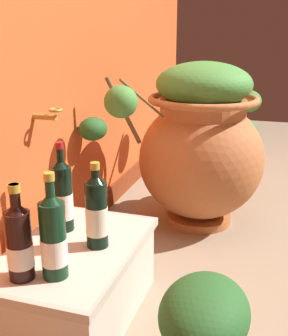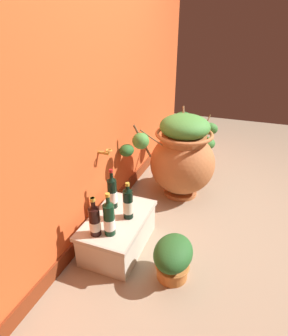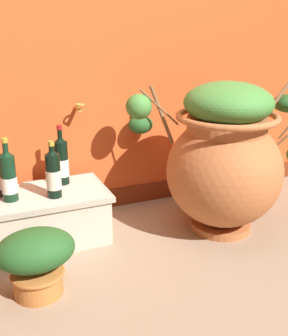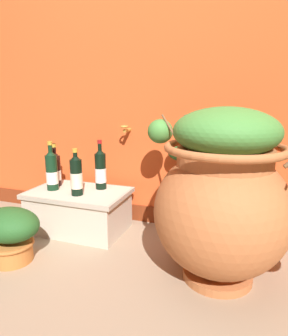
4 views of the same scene
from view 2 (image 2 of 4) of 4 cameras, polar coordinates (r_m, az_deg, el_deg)
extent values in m
plane|color=gray|center=(2.52, 16.98, -13.24)|extent=(7.00, 7.00, 0.00)
cube|color=#D15123|center=(2.31, -10.69, 19.64)|extent=(4.40, 0.20, 2.60)
cube|color=maroon|center=(2.71, -6.53, -7.30)|extent=(4.40, 0.02, 0.12)
cylinder|color=#B28433|center=(2.25, -8.43, 3.12)|extent=(0.02, 0.10, 0.02)
torus|color=#B28433|center=(2.21, -7.35, 3.65)|extent=(0.06, 0.06, 0.01)
cylinder|color=#B26638|center=(2.98, 7.57, -4.83)|extent=(0.35, 0.35, 0.04)
ellipsoid|color=#B26638|center=(2.81, 7.98, 0.97)|extent=(0.66, 0.66, 0.63)
cylinder|color=#B26638|center=(2.71, 8.34, 6.06)|extent=(0.44, 0.44, 0.10)
torus|color=#B26638|center=(2.69, 8.41, 7.03)|extent=(0.56, 0.56, 0.04)
cylinder|color=brown|center=(3.03, 11.95, 7.02)|extent=(0.19, 0.08, 0.19)
ellipsoid|color=#387A33|center=(3.16, 12.59, 5.11)|extent=(0.19, 0.23, 0.15)
cylinder|color=brown|center=(3.07, 8.27, 10.05)|extent=(0.28, 0.10, 0.23)
ellipsoid|color=#235623|center=(3.21, 8.20, 10.52)|extent=(0.19, 0.20, 0.11)
cylinder|color=brown|center=(2.99, 12.65, 8.47)|extent=(0.15, 0.08, 0.23)
ellipsoid|color=#387A33|center=(3.09, 13.62, 7.98)|extent=(0.13, 0.17, 0.13)
cylinder|color=brown|center=(2.46, 1.62, 6.28)|extent=(0.18, 0.16, 0.20)
ellipsoid|color=#428438|center=(2.40, -0.69, 5.68)|extent=(0.15, 0.15, 0.14)
cylinder|color=brown|center=(2.59, -0.34, 5.61)|extent=(0.11, 0.16, 0.34)
ellipsoid|color=#235623|center=(2.60, -3.62, 3.70)|extent=(0.16, 0.13, 0.11)
ellipsoid|color=#428438|center=(2.67, 8.52, 8.57)|extent=(0.49, 0.49, 0.23)
cube|color=beige|center=(2.24, -5.34, -13.17)|extent=(0.63, 0.40, 0.28)
cube|color=#AEA592|center=(2.16, -5.49, -10.61)|extent=(0.66, 0.42, 0.03)
cylinder|color=black|center=(2.21, -6.63, -5.35)|extent=(0.08, 0.08, 0.25)
cone|color=black|center=(2.14, -6.82, -2.25)|extent=(0.08, 0.08, 0.04)
cylinder|color=black|center=(2.12, -6.87, -1.46)|extent=(0.03, 0.03, 0.09)
cylinder|color=maroon|center=(2.10, -6.92, -0.62)|extent=(0.03, 0.03, 0.02)
cylinder|color=silver|center=(2.22, -6.59, -5.94)|extent=(0.08, 0.08, 0.10)
cylinder|color=black|center=(2.08, -3.36, -7.60)|extent=(0.08, 0.08, 0.23)
cone|color=black|center=(2.01, -3.45, -4.53)|extent=(0.08, 0.08, 0.04)
cylinder|color=black|center=(2.00, -3.47, -4.00)|extent=(0.03, 0.03, 0.07)
cylinder|color=#B7932D|center=(1.99, -3.49, -3.42)|extent=(0.03, 0.03, 0.02)
cylinder|color=beige|center=(2.09, -3.34, -8.05)|extent=(0.08, 0.08, 0.10)
cylinder|color=black|center=(1.94, -7.27, -10.66)|extent=(0.08, 0.08, 0.24)
cone|color=black|center=(1.86, -7.51, -7.38)|extent=(0.08, 0.08, 0.04)
cylinder|color=black|center=(1.84, -7.57, -6.54)|extent=(0.03, 0.03, 0.09)
cylinder|color=#B7932D|center=(1.82, -7.64, -5.62)|extent=(0.03, 0.03, 0.02)
cylinder|color=white|center=(1.96, -7.21, -11.46)|extent=(0.08, 0.08, 0.08)
cylinder|color=black|center=(1.96, -10.24, -10.94)|extent=(0.08, 0.08, 0.22)
cone|color=black|center=(1.89, -10.54, -8.02)|extent=(0.08, 0.08, 0.04)
cylinder|color=black|center=(1.87, -10.62, -7.27)|extent=(0.03, 0.03, 0.09)
cylinder|color=#B7932D|center=(1.85, -10.70, -6.47)|extent=(0.04, 0.04, 0.02)
cylinder|color=white|center=(1.98, -10.16, -11.65)|extent=(0.08, 0.08, 0.07)
cylinder|color=#C17033|center=(2.07, 5.89, -20.40)|extent=(0.22, 0.22, 0.12)
torus|color=#B2672E|center=(2.04, 5.95, -19.53)|extent=(0.24, 0.24, 0.02)
ellipsoid|color=#235623|center=(1.96, 6.12, -17.17)|extent=(0.35, 0.26, 0.18)
camera|label=1|loc=(0.68, -3.87, -32.42)|focal=46.03mm
camera|label=3|loc=(1.85, 67.61, -2.84)|focal=45.85mm
camera|label=4|loc=(2.79, 38.32, 6.98)|focal=31.37mm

